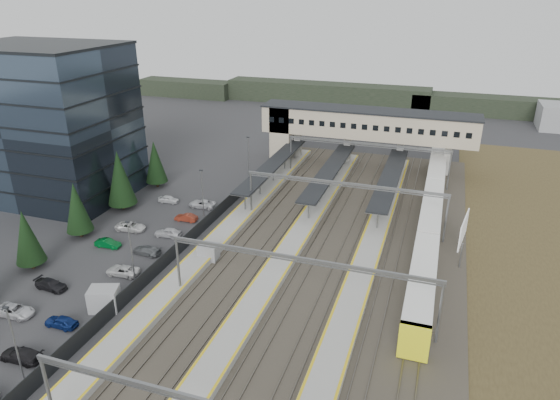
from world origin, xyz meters
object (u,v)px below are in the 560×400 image
(footbridge, at_px, (352,125))
(train, at_px, (431,215))
(relay_cabin_near, at_px, (104,299))
(billboard, at_px, (463,231))
(office_building, at_px, (47,123))
(relay_cabin_far, at_px, (209,252))

(footbridge, distance_m, train, 29.37)
(relay_cabin_near, height_order, billboard, billboard)
(relay_cabin_near, bearing_deg, office_building, 137.63)
(relay_cabin_near, xyz_separation_m, billboard, (36.30, 23.84, 2.61))
(relay_cabin_far, xyz_separation_m, billboard, (30.32, 10.72, 2.80))
(office_building, xyz_separation_m, relay_cabin_near, (27.83, -25.38, -10.92))
(relay_cabin_far, distance_m, billboard, 32.28)
(relay_cabin_far, xyz_separation_m, train, (26.19, 18.54, 0.97))
(train, bearing_deg, relay_cabin_far, -144.70)
(relay_cabin_far, xyz_separation_m, footbridge, (9.89, 42.26, 6.84))
(office_building, height_order, relay_cabin_far, office_building)
(footbridge, bearing_deg, relay_cabin_near, -105.99)
(office_building, distance_m, relay_cabin_far, 37.64)
(relay_cabin_near, distance_m, footbridge, 57.99)
(relay_cabin_near, bearing_deg, train, 44.54)
(office_building, height_order, relay_cabin_near, office_building)
(office_building, height_order, billboard, office_building)
(office_building, xyz_separation_m, billboard, (64.14, -1.54, -8.31))
(relay_cabin_near, xyz_separation_m, relay_cabin_far, (5.98, 13.12, -0.18))
(billboard, bearing_deg, office_building, 178.62)
(office_building, distance_m, relay_cabin_near, 39.22)
(office_building, xyz_separation_m, footbridge, (43.70, 30.00, -4.26))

